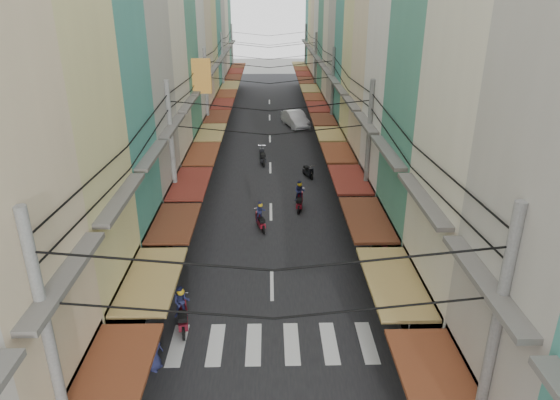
{
  "coord_description": "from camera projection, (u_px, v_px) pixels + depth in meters",
  "views": [
    {
      "loc": [
        -0.06,
        -20.94,
        12.01
      ],
      "look_at": [
        0.49,
        3.69,
        1.72
      ],
      "focal_mm": 32.0,
      "sensor_mm": 36.0,
      "label": 1
    }
  ],
  "objects": [
    {
      "name": "white_car",
      "position": [
        295.0,
        127.0,
        48.23
      ],
      "size": [
        5.64,
        3.43,
        1.86
      ],
      "primitive_type": "imported",
      "rotation": [
        0.0,
        0.0,
        0.28
      ],
      "color": "white",
      "rests_on": "ground"
    },
    {
      "name": "sidewalk_right",
      "position": [
        346.0,
        144.0,
        42.52
      ],
      "size": [
        3.0,
        80.0,
        0.06
      ],
      "primitive_type": "cube",
      "color": "gray",
      "rests_on": "ground"
    },
    {
      "name": "road",
      "position": [
        270.0,
        145.0,
        42.39
      ],
      "size": [
        10.0,
        80.0,
        0.02
      ],
      "primitive_type": "cube",
      "color": "black",
      "rests_on": "ground"
    },
    {
      "name": "sidewalk_left",
      "position": [
        193.0,
        145.0,
        42.25
      ],
      "size": [
        3.0,
        80.0,
        0.06
      ],
      "primitive_type": "cube",
      "color": "gray",
      "rests_on": "ground"
    },
    {
      "name": "moving_scooters",
      "position": [
        262.0,
        214.0,
        27.95
      ],
      "size": [
        6.47,
        21.86,
        1.85
      ],
      "color": "black",
      "rests_on": "ground"
    },
    {
      "name": "traffic_sign",
      "position": [
        412.0,
        297.0,
        17.58
      ],
      "size": [
        0.1,
        0.63,
        2.87
      ],
      "color": "gray",
      "rests_on": "ground"
    },
    {
      "name": "building_row_left",
      "position": [
        157.0,
        26.0,
        35.29
      ],
      "size": [
        7.8,
        67.67,
        23.7
      ],
      "color": "silver",
      "rests_on": "ground"
    },
    {
      "name": "parked_scooters",
      "position": [
        366.0,
        308.0,
        19.68
      ],
      "size": [
        13.31,
        13.54,
        0.99
      ],
      "color": "black",
      "rests_on": "ground"
    },
    {
      "name": "bicycle",
      "position": [
        430.0,
        267.0,
        23.6
      ],
      "size": [
        1.63,
        0.88,
        1.06
      ],
      "primitive_type": "imported",
      "rotation": [
        0.0,
        0.0,
        1.78
      ],
      "color": "black",
      "rests_on": "ground"
    },
    {
      "name": "ground",
      "position": [
        272.0,
        263.0,
        23.94
      ],
      "size": [
        160.0,
        160.0,
        0.0
      ],
      "primitive_type": "plane",
      "color": "slate",
      "rests_on": "ground"
    },
    {
      "name": "crosswalk",
      "position": [
        273.0,
        344.0,
        18.4
      ],
      "size": [
        7.55,
        2.4,
        0.01
      ],
      "color": "silver",
      "rests_on": "ground"
    },
    {
      "name": "market_umbrella",
      "position": [
        403.0,
        237.0,
        21.84
      ],
      "size": [
        2.27,
        2.27,
        2.4
      ],
      "color": "#B2B2B7",
      "rests_on": "ground"
    },
    {
      "name": "utility_poles",
      "position": [
        270.0,
        75.0,
        35.26
      ],
      "size": [
        10.2,
        66.13,
        8.2
      ],
      "color": "gray",
      "rests_on": "ground"
    },
    {
      "name": "building_row_right",
      "position": [
        380.0,
        32.0,
        35.66
      ],
      "size": [
        7.8,
        68.98,
        22.59
      ],
      "color": "teal",
      "rests_on": "ground"
    },
    {
      "name": "pedestrians",
      "position": [
        198.0,
        217.0,
        26.4
      ],
      "size": [
        11.67,
        24.91,
        2.17
      ],
      "color": "black",
      "rests_on": "ground"
    }
  ]
}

